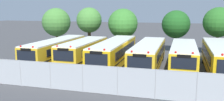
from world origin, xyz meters
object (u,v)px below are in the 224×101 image
at_px(school_bus_1, 83,51).
at_px(school_bus_4, 184,56).
at_px(school_bus_2, 114,52).
at_px(tree_2, 122,24).
at_px(school_bus_3, 149,54).
at_px(tree_3, 175,24).
at_px(school_bus_0, 56,50).
at_px(traffic_cone, 187,91).
at_px(tree_0, 57,23).
at_px(tree_4, 218,22).
at_px(school_bus_5, 221,57).
at_px(tree_1, 89,20).

relative_size(school_bus_1, school_bus_4, 0.92).
xyz_separation_m(school_bus_2, tree_2, (-1.14, 8.49, 2.47)).
xyz_separation_m(school_bus_2, school_bus_3, (3.57, 0.17, -0.05)).
bearing_deg(school_bus_2, tree_3, -119.66).
height_order(school_bus_0, school_bus_4, school_bus_4).
xyz_separation_m(school_bus_3, traffic_cone, (3.57, -7.05, -1.11)).
bearing_deg(tree_2, school_bus_4, -45.30).
height_order(school_bus_4, traffic_cone, school_bus_4).
distance_m(tree_0, traffic_cone, 26.29).
relative_size(school_bus_3, tree_3, 1.97).
bearing_deg(school_bus_1, tree_3, -131.02).
distance_m(school_bus_0, school_bus_3, 10.43).
bearing_deg(tree_4, school_bus_5, -94.92).
xyz_separation_m(school_bus_2, traffic_cone, (7.14, -6.89, -1.17)).
distance_m(tree_1, tree_4, 17.31).
bearing_deg(tree_4, traffic_cone, -103.62).
relative_size(school_bus_2, tree_2, 1.94).
bearing_deg(school_bus_3, tree_3, -102.06).
bearing_deg(school_bus_2, school_bus_3, -177.41).
xyz_separation_m(tree_0, tree_2, (11.08, -2.07, 0.15)).
distance_m(tree_0, tree_3, 18.05).
bearing_deg(school_bus_3, tree_4, -128.94).
bearing_deg(school_bus_0, school_bus_5, 179.89).
bearing_deg(tree_3, tree_4, -10.87).
bearing_deg(tree_2, tree_4, 3.60).
bearing_deg(tree_1, tree_0, 166.79).
distance_m(school_bus_3, school_bus_4, 3.38).
height_order(school_bus_2, tree_4, tree_4).
height_order(tree_3, tree_4, tree_4).
bearing_deg(school_bus_0, school_bus_3, 179.81).
xyz_separation_m(school_bus_2, tree_1, (-6.26, 9.16, 2.81)).
distance_m(school_bus_3, tree_4, 12.11).
relative_size(school_bus_4, tree_1, 1.65).
xyz_separation_m(school_bus_3, tree_0, (-15.79, 10.39, 2.37)).
xyz_separation_m(school_bus_0, tree_3, (12.68, 9.96, 2.42)).
distance_m(school_bus_0, tree_1, 9.35).
relative_size(school_bus_4, tree_4, 1.64).
distance_m(school_bus_1, school_bus_2, 3.46).
bearing_deg(school_bus_4, traffic_cone, 92.22).
distance_m(school_bus_1, traffic_cone, 12.71).
xyz_separation_m(school_bus_0, tree_0, (-5.36, 10.27, 2.39)).
relative_size(tree_1, traffic_cone, 11.11).
relative_size(tree_4, traffic_cone, 11.13).
xyz_separation_m(school_bus_5, tree_1, (-16.53, 9.05, 2.80)).
xyz_separation_m(school_bus_3, tree_4, (7.48, 9.09, 2.84)).
height_order(school_bus_0, tree_2, tree_2).
bearing_deg(tree_4, school_bus_0, -153.42).
height_order(school_bus_2, school_bus_3, school_bus_2).
bearing_deg(school_bus_2, school_bus_5, -179.46).
bearing_deg(school_bus_0, tree_1, -93.33).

